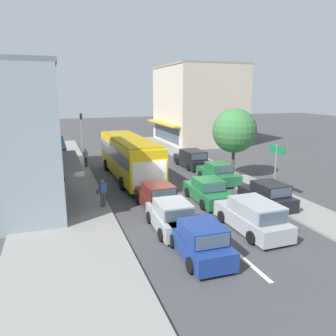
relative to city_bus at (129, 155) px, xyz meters
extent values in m
plane|color=#3F3F42|center=(1.54, -6.02, -1.88)|extent=(140.00, 140.00, 0.00)
cube|color=silver|center=(1.54, -2.02, -1.88)|extent=(0.20, 28.00, 0.01)
cube|color=gray|center=(-5.26, -0.02, -1.81)|extent=(5.20, 44.00, 0.14)
cube|color=gray|center=(7.74, -0.02, -1.82)|extent=(2.80, 44.00, 0.12)
cube|color=#4C4742|center=(-4.68, -5.15, 0.82)|extent=(1.10, 6.66, 0.20)
cube|color=#425160|center=(-5.10, -5.15, -0.48)|extent=(0.06, 5.79, 1.80)
cube|color=gray|center=(-8.66, 2.86, 1.39)|extent=(6.03, 8.07, 6.55)
cube|color=#23568E|center=(-5.19, 2.86, 0.82)|extent=(1.10, 7.42, 0.20)
cube|color=#425160|center=(-5.61, 2.86, -0.48)|extent=(0.06, 6.45, 1.80)
cube|color=#6E6358|center=(-8.66, 2.86, 4.79)|extent=(6.19, 8.07, 0.24)
cube|color=beige|center=(13.04, 15.88, 3.03)|extent=(8.96, 11.51, 9.83)
cube|color=gold|center=(8.11, 15.88, 0.82)|extent=(1.10, 10.58, 0.20)
cube|color=#425160|center=(8.53, 15.88, -0.48)|extent=(0.06, 9.20, 1.80)
cube|color=gray|center=(13.04, 15.88, 8.07)|extent=(9.12, 11.51, 0.24)
cube|color=yellow|center=(0.00, 0.01, -0.12)|extent=(2.71, 10.85, 2.70)
cube|color=#425160|center=(0.00, 0.01, 0.28)|extent=(2.74, 10.41, 0.90)
cube|color=beige|center=(0.10, -5.42, -0.32)|extent=(2.25, 0.10, 1.76)
cube|color=#AF890F|center=(0.00, 0.01, 1.29)|extent=(2.56, 9.98, 0.12)
cylinder|color=black|center=(-1.31, 3.33, -1.40)|extent=(0.28, 0.96, 0.96)
cylinder|color=black|center=(1.19, 3.38, -1.40)|extent=(0.28, 0.96, 0.96)
cylinder|color=black|center=(-1.19, -2.98, -1.40)|extent=(0.28, 0.96, 0.96)
cylinder|color=black|center=(1.31, -2.93, -1.40)|extent=(0.28, 0.96, 0.96)
cube|color=#9EA3A8|center=(3.44, -11.77, -1.36)|extent=(1.80, 4.52, 0.76)
cube|color=#9EA3A8|center=(3.44, -12.12, -0.64)|extent=(1.66, 2.62, 0.68)
cube|color=#425160|center=(3.43, -10.80, -0.64)|extent=(1.51, 0.07, 0.58)
cube|color=#425160|center=(3.46, -13.44, -0.64)|extent=(1.48, 0.07, 0.54)
cylinder|color=black|center=(2.55, -10.42, -1.57)|extent=(0.19, 0.62, 0.62)
cylinder|color=black|center=(4.31, -10.41, -1.57)|extent=(0.19, 0.62, 0.62)
cylinder|color=black|center=(2.57, -13.12, -1.57)|extent=(0.19, 0.62, 0.62)
cylinder|color=black|center=(4.33, -13.11, -1.57)|extent=(0.19, 0.62, 0.62)
cube|color=#9EA3A8|center=(-0.28, -10.40, -1.36)|extent=(1.76, 3.75, 0.76)
cube|color=#9EA3A8|center=(-0.29, -10.70, -0.66)|extent=(1.58, 1.95, 0.64)
cube|color=#425160|center=(-0.26, -9.73, -0.66)|extent=(1.40, 0.10, 0.54)
cube|color=#425160|center=(-0.32, -11.67, -0.66)|extent=(1.37, 0.10, 0.51)
cylinder|color=black|center=(-1.07, -9.27, -1.57)|extent=(0.20, 0.63, 0.62)
cylinder|color=black|center=(0.57, -9.32, -1.57)|extent=(0.20, 0.63, 0.62)
cylinder|color=black|center=(-1.14, -11.49, -1.57)|extent=(0.20, 0.63, 0.62)
cylinder|color=black|center=(0.50, -11.54, -1.57)|extent=(0.20, 0.63, 0.62)
cube|color=navy|center=(-0.10, -13.35, -1.36)|extent=(1.73, 3.74, 0.76)
cube|color=navy|center=(-0.10, -13.65, -0.66)|extent=(1.57, 1.94, 0.64)
cube|color=#425160|center=(-0.08, -12.68, -0.66)|extent=(1.40, 0.09, 0.54)
cube|color=#425160|center=(-0.13, -14.62, -0.66)|extent=(1.37, 0.09, 0.51)
cylinder|color=black|center=(-0.89, -12.22, -1.57)|extent=(0.20, 0.62, 0.62)
cylinder|color=black|center=(0.75, -12.26, -1.57)|extent=(0.20, 0.62, 0.62)
cylinder|color=black|center=(-0.94, -14.44, -1.57)|extent=(0.20, 0.62, 0.62)
cylinder|color=black|center=(0.69, -14.48, -1.57)|extent=(0.20, 0.62, 0.62)
cube|color=#1E6638|center=(3.33, -7.15, -1.37)|extent=(1.88, 4.26, 0.72)
cube|color=#1E6638|center=(3.33, -7.25, -0.71)|extent=(1.63, 1.86, 0.60)
cube|color=#425160|center=(3.36, -6.33, -0.71)|extent=(1.44, 0.11, 0.51)
cube|color=#425160|center=(3.29, -8.17, -0.71)|extent=(1.41, 0.11, 0.48)
cylinder|color=black|center=(2.52, -5.86, -1.57)|extent=(0.20, 0.63, 0.62)
cylinder|color=black|center=(4.24, -5.93, -1.57)|extent=(0.20, 0.63, 0.62)
cylinder|color=black|center=(2.42, -8.38, -1.57)|extent=(0.20, 0.63, 0.62)
cylinder|color=black|center=(4.14, -8.44, -1.57)|extent=(0.20, 0.63, 0.62)
cube|color=#561E19|center=(-0.02, -7.27, -1.36)|extent=(1.76, 3.75, 0.76)
cube|color=#561E19|center=(-0.01, -7.57, -0.66)|extent=(1.58, 1.95, 0.64)
cube|color=#425160|center=(-0.04, -6.60, -0.66)|extent=(1.40, 0.11, 0.54)
cube|color=#425160|center=(0.03, -8.54, -0.66)|extent=(1.37, 0.10, 0.51)
cylinder|color=black|center=(-0.87, -6.19, -1.57)|extent=(0.20, 0.63, 0.62)
cylinder|color=black|center=(0.77, -6.13, -1.57)|extent=(0.20, 0.63, 0.62)
cylinder|color=black|center=(-0.80, -8.41, -1.57)|extent=(0.20, 0.63, 0.62)
cylinder|color=black|center=(0.84, -8.35, -1.57)|extent=(0.20, 0.63, 0.62)
cube|color=black|center=(6.20, -9.15, -1.36)|extent=(1.70, 3.73, 0.76)
cube|color=black|center=(6.21, -9.45, -0.66)|extent=(1.55, 1.93, 0.64)
cube|color=#425160|center=(6.19, -8.48, -0.66)|extent=(1.40, 0.08, 0.54)
cube|color=#425160|center=(6.22, -10.42, -0.66)|extent=(1.37, 0.08, 0.51)
cylinder|color=black|center=(5.36, -8.06, -1.57)|extent=(0.19, 0.62, 0.62)
cylinder|color=black|center=(7.00, -8.03, -1.57)|extent=(0.19, 0.62, 0.62)
cylinder|color=black|center=(5.40, -10.28, -1.57)|extent=(0.19, 0.62, 0.62)
cylinder|color=black|center=(7.04, -10.25, -1.57)|extent=(0.19, 0.62, 0.62)
cube|color=#1E6638|center=(6.10, -3.25, -1.37)|extent=(1.75, 4.21, 0.72)
cube|color=#1E6638|center=(6.10, -3.35, -0.71)|extent=(1.57, 1.81, 0.60)
cube|color=#425160|center=(6.10, -2.43, -0.71)|extent=(1.44, 0.07, 0.51)
cube|color=#425160|center=(6.09, -4.27, -0.71)|extent=(1.40, 0.07, 0.48)
cylinder|color=black|center=(5.25, -1.99, -1.57)|extent=(0.18, 0.62, 0.62)
cylinder|color=black|center=(6.97, -2.00, -1.57)|extent=(0.18, 0.62, 0.62)
cylinder|color=black|center=(5.23, -4.51, -1.57)|extent=(0.18, 0.62, 0.62)
cylinder|color=black|center=(6.95, -4.52, -1.57)|extent=(0.18, 0.62, 0.62)
cube|color=black|center=(6.23, 2.12, -1.36)|extent=(1.83, 4.53, 0.76)
cube|color=black|center=(6.24, 1.77, -0.64)|extent=(1.68, 2.62, 0.68)
cube|color=#425160|center=(6.22, 3.09, -0.64)|extent=(1.51, 0.08, 0.58)
cube|color=#425160|center=(6.26, 0.45, -0.64)|extent=(1.48, 0.08, 0.54)
cylinder|color=black|center=(5.33, 3.46, -1.57)|extent=(0.19, 0.62, 0.62)
cylinder|color=black|center=(7.09, 3.48, -1.57)|extent=(0.19, 0.62, 0.62)
cylinder|color=black|center=(5.38, 0.76, -1.57)|extent=(0.19, 0.62, 0.62)
cylinder|color=black|center=(7.13, 0.78, -1.57)|extent=(0.19, 0.62, 0.62)
cylinder|color=gray|center=(-2.22, 15.67, 0.22)|extent=(0.12, 0.12, 4.20)
cube|color=black|center=(-2.22, 15.67, 1.97)|extent=(0.24, 0.24, 0.68)
sphere|color=black|center=(-2.08, 15.67, 2.20)|extent=(0.13, 0.13, 0.13)
sphere|color=black|center=(-2.08, 15.67, 1.98)|extent=(0.13, 0.13, 0.13)
sphere|color=green|center=(-2.08, 15.67, 1.76)|extent=(0.13, 0.13, 0.13)
cylinder|color=gray|center=(7.18, -8.53, -0.08)|extent=(0.10, 0.10, 3.60)
cube|color=#19753D|center=(7.18, -8.55, 1.42)|extent=(0.08, 1.40, 0.44)
cube|color=white|center=(7.22, -8.55, 1.42)|extent=(0.01, 1.10, 0.10)
cylinder|color=brown|center=(7.60, -2.86, -0.57)|extent=(0.24, 0.24, 2.61)
cylinder|color=brown|center=(7.60, -2.54, 1.04)|extent=(0.10, 0.72, 0.68)
cylinder|color=brown|center=(8.00, -2.86, 1.22)|extent=(0.88, 0.10, 1.04)
cylinder|color=brown|center=(7.60, -3.26, 1.30)|extent=(0.10, 0.87, 1.19)
cylinder|color=brown|center=(7.14, -2.86, 1.24)|extent=(0.99, 0.10, 1.09)
sphere|color=#38753D|center=(7.60, -2.86, 1.92)|extent=(3.39, 3.39, 3.39)
cylinder|color=#4C4742|center=(-2.91, -6.27, -1.32)|extent=(0.14, 0.14, 0.84)
cylinder|color=#4C4742|center=(-3.08, -6.34, -1.32)|extent=(0.14, 0.14, 0.84)
cube|color=#3351A8|center=(-3.00, -6.30, -0.62)|extent=(0.42, 0.34, 0.56)
sphere|color=brown|center=(-3.00, -6.30, -0.22)|extent=(0.22, 0.22, 0.22)
cylinder|color=#3351A8|center=(-2.78, -6.21, -0.62)|extent=(0.09, 0.09, 0.54)
cylinder|color=#3351A8|center=(-3.22, -6.40, -0.62)|extent=(0.09, 0.09, 0.54)
cube|color=maroon|center=(-3.27, -6.44, -0.80)|extent=(0.19, 0.26, 0.22)
cylinder|color=#4C4742|center=(-2.82, 4.60, -1.32)|extent=(0.14, 0.14, 0.84)
cylinder|color=#4C4742|center=(-2.94, 4.73, -1.32)|extent=(0.14, 0.14, 0.84)
cube|color=beige|center=(-2.88, 4.67, -0.62)|extent=(0.40, 0.42, 0.56)
sphere|color=tan|center=(-2.88, 4.67, -0.22)|extent=(0.22, 0.22, 0.22)
cylinder|color=beige|center=(-2.73, 4.48, -0.62)|extent=(0.09, 0.09, 0.54)
cylinder|color=beige|center=(-3.04, 4.85, -0.62)|extent=(0.09, 0.09, 0.54)
camera|label=1|loc=(-5.44, -24.66, 4.79)|focal=35.00mm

